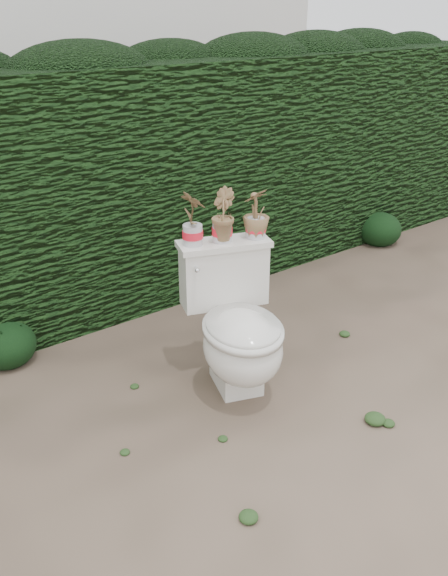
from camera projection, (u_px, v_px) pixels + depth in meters
ground at (231, 397)px, 3.30m from camera, size 60.00×60.00×0.00m
hedge at (86, 188)px, 4.11m from camera, size 8.00×1.00×1.60m
toilet at (238, 330)px, 3.23m from camera, size 0.66×0.79×0.78m
potted_plant_left at (192, 219)px, 3.16m from camera, size 0.12×0.16×0.28m
potted_plant_center at (222, 217)px, 3.20m from camera, size 0.17×0.19×0.27m
potted_plant_right at (256, 215)px, 3.26m from camera, size 0.17×0.17×0.26m
liriope_clump_1 at (5, 340)px, 3.57m from camera, size 0.35×0.35×0.28m
liriope_clump_2 at (229, 270)px, 4.51m from camera, size 0.36×0.36×0.29m
liriope_clump_3 at (380, 226)px, 5.36m from camera, size 0.38×0.38×0.30m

